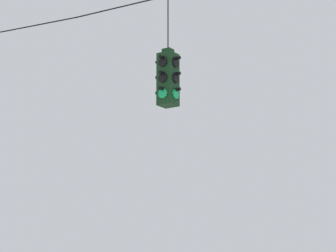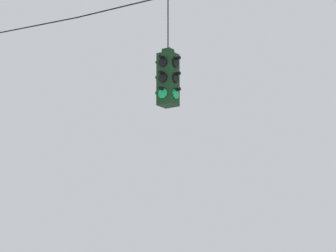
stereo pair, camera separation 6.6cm
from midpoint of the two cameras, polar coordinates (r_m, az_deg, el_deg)
name	(u,v)px [view 2 (the right image)]	position (r m, az deg, el deg)	size (l,w,h in m)	color
traffic_light_over_intersection	(168,79)	(13.22, 0.14, 4.15)	(0.58, 0.58, 2.36)	#143819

